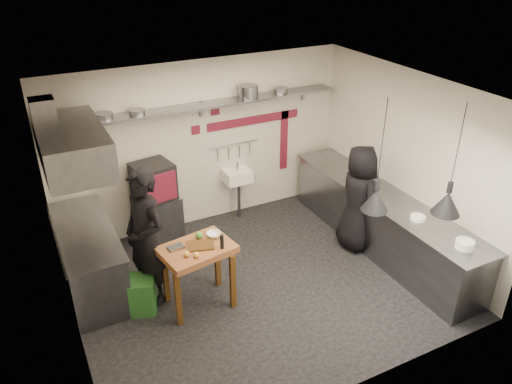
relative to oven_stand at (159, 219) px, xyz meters
name	(u,v)px	position (x,y,z in m)	size (l,w,h in m)	color
floor	(260,284)	(0.94, -1.75, -0.40)	(5.00, 5.00, 0.00)	black
ceiling	(261,95)	(0.94, -1.75, 2.40)	(5.00, 5.00, 0.00)	beige
wall_back	(202,145)	(0.94, 0.35, 1.00)	(5.00, 0.04, 2.80)	silver
wall_front	(358,289)	(0.94, -3.85, 1.00)	(5.00, 0.04, 2.80)	silver
wall_left	(62,247)	(-1.56, -1.75, 1.00)	(0.04, 4.20, 2.80)	silver
wall_right	(407,163)	(3.44, -1.75, 1.00)	(0.04, 4.20, 2.80)	silver
red_band_horiz	(254,120)	(1.89, 0.33, 1.28)	(1.70, 0.02, 0.14)	maroon
red_band_vert	(284,141)	(2.49, 0.33, 0.80)	(0.14, 0.02, 1.10)	maroon
red_tile_a	(215,111)	(1.19, 0.33, 1.55)	(0.14, 0.02, 0.14)	maroon
red_tile_b	(196,130)	(0.84, 0.33, 1.28)	(0.14, 0.02, 0.14)	maroon
back_shelf	(204,106)	(0.94, 0.17, 1.72)	(4.60, 0.34, 0.04)	slate
shelf_bracket_left	(77,128)	(-0.96, 0.32, 1.62)	(0.04, 0.06, 0.24)	slate
shelf_bracket_mid	(201,109)	(0.94, 0.32, 1.62)	(0.04, 0.06, 0.24)	slate
shelf_bracket_right	(303,93)	(2.84, 0.32, 1.62)	(0.04, 0.06, 0.24)	slate
pan_far_left	(104,116)	(-0.58, 0.17, 1.79)	(0.25, 0.25, 0.09)	slate
pan_mid_left	(137,112)	(-0.11, 0.17, 1.78)	(0.24, 0.24, 0.07)	slate
stock_pot	(248,92)	(1.71, 0.17, 1.84)	(0.32, 0.32, 0.20)	slate
pan_right	(280,91)	(2.30, 0.17, 1.78)	(0.24, 0.24, 0.08)	slate
oven_stand	(159,219)	(0.00, 0.00, 0.00)	(0.63, 0.57, 0.80)	slate
combi_oven	(153,181)	(-0.02, 0.01, 0.69)	(0.57, 0.54, 0.58)	black
oven_door	(160,189)	(-0.01, -0.29, 0.69)	(0.55, 0.03, 0.46)	maroon
oven_glass	(160,188)	(0.00, -0.26, 0.69)	(0.40, 0.02, 0.34)	black
hand_sink	(238,176)	(1.49, 0.17, 0.38)	(0.46, 0.34, 0.22)	white
sink_tap	(237,167)	(1.49, 0.17, 0.56)	(0.03, 0.03, 0.14)	slate
sink_drain	(239,199)	(1.49, 0.13, -0.06)	(0.06, 0.06, 0.66)	slate
utensil_rail	(233,144)	(1.49, 0.31, 0.92)	(0.02, 0.02, 0.90)	slate
counter_right	(381,222)	(3.09, -1.75, 0.05)	(0.70, 3.80, 0.90)	slate
counter_right_top	(385,196)	(3.09, -1.75, 0.52)	(0.76, 3.90, 0.03)	slate
plate_stack	(465,244)	(3.06, -3.34, 0.59)	(0.23, 0.23, 0.11)	white
small_bowl_right	(418,218)	(3.04, -2.52, 0.56)	(0.22, 0.22, 0.05)	white
counter_left	(89,259)	(-1.21, -0.70, 0.05)	(0.70, 1.90, 0.90)	slate
counter_left_top	(84,231)	(-1.21, -0.70, 0.52)	(0.76, 2.00, 0.03)	slate
extractor_hood	(72,146)	(-1.16, -0.70, 1.75)	(0.78, 1.60, 0.50)	slate
hood_duct	(45,119)	(-1.41, -0.70, 2.15)	(0.28, 0.28, 0.50)	slate
green_bin	(141,294)	(-0.72, -1.53, -0.15)	(0.37, 0.37, 0.50)	#245C23
prep_table	(199,276)	(0.02, -1.76, 0.06)	(0.92, 0.64, 0.92)	#935B32
cutting_board	(200,245)	(0.07, -1.76, 0.53)	(0.34, 0.24, 0.03)	#4F3012
pepper_mill	(222,242)	(0.30, -1.93, 0.62)	(0.05, 0.05, 0.20)	black
lemon_a	(187,254)	(-0.17, -1.90, 0.56)	(0.08, 0.08, 0.08)	gold
lemon_b	(196,255)	(-0.07, -1.97, 0.56)	(0.08, 0.08, 0.08)	gold
veg_ball	(199,235)	(0.12, -1.59, 0.57)	(0.10, 0.10, 0.10)	#448431
steel_tray	(176,247)	(-0.23, -1.67, 0.54)	(0.20, 0.13, 0.03)	slate
bowl	(214,235)	(0.31, -1.63, 0.55)	(0.19, 0.19, 0.06)	white
heat_lamp_near	(381,157)	(2.23, -2.51, 1.64)	(0.35, 0.35, 1.52)	black
heat_lamp_far	(455,161)	(2.92, -3.06, 1.67)	(0.37, 0.37, 1.47)	black
chef_left	(146,238)	(-0.53, -1.35, 0.58)	(0.71, 0.47, 1.95)	black
chef_right	(358,198)	(2.76, -1.55, 0.46)	(0.84, 0.55, 1.72)	black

